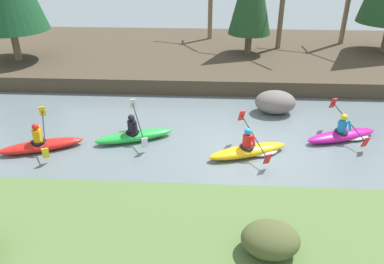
{
  "coord_description": "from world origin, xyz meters",
  "views": [
    {
      "loc": [
        -1.2,
        -10.98,
        6.34
      ],
      "look_at": [
        -1.82,
        0.16,
        0.55
      ],
      "focal_mm": 35.0,
      "sensor_mm": 36.0,
      "label": 1
    }
  ],
  "objects_px": {
    "kayaker_lead": "(344,134)",
    "boulder_midstream": "(275,102)",
    "kayaker_trailing": "(135,135)",
    "kayaker_middle": "(251,150)",
    "kayaker_far_back": "(42,144)"
  },
  "relations": [
    {
      "from": "kayaker_trailing",
      "to": "boulder_midstream",
      "type": "relative_size",
      "value": 1.68
    },
    {
      "from": "kayaker_far_back",
      "to": "kayaker_lead",
      "type": "bearing_deg",
      "value": -15.02
    },
    {
      "from": "kayaker_lead",
      "to": "boulder_midstream",
      "type": "xyz_separation_m",
      "value": [
        -2.14,
        2.19,
        0.26
      ]
    },
    {
      "from": "kayaker_lead",
      "to": "kayaker_middle",
      "type": "height_order",
      "value": "same"
    },
    {
      "from": "kayaker_middle",
      "to": "boulder_midstream",
      "type": "height_order",
      "value": "kayaker_middle"
    },
    {
      "from": "kayaker_middle",
      "to": "boulder_midstream",
      "type": "xyz_separation_m",
      "value": [
        1.24,
        3.45,
        0.26
      ]
    },
    {
      "from": "kayaker_trailing",
      "to": "kayaker_middle",
      "type": "bearing_deg",
      "value": -32.56
    },
    {
      "from": "kayaker_middle",
      "to": "kayaker_lead",
      "type": "bearing_deg",
      "value": -1.36
    },
    {
      "from": "kayaker_lead",
      "to": "kayaker_trailing",
      "type": "xyz_separation_m",
      "value": [
        -7.37,
        -0.48,
        0.02
      ]
    },
    {
      "from": "kayaker_lead",
      "to": "boulder_midstream",
      "type": "height_order",
      "value": "kayaker_lead"
    },
    {
      "from": "kayaker_lead",
      "to": "boulder_midstream",
      "type": "bearing_deg",
      "value": 113.78
    },
    {
      "from": "kayaker_lead",
      "to": "kayaker_far_back",
      "type": "relative_size",
      "value": 1.0
    },
    {
      "from": "kayaker_far_back",
      "to": "boulder_midstream",
      "type": "distance_m",
      "value": 8.94
    },
    {
      "from": "kayaker_middle",
      "to": "kayaker_far_back",
      "type": "relative_size",
      "value": 1.0
    },
    {
      "from": "kayaker_trailing",
      "to": "kayaker_far_back",
      "type": "height_order",
      "value": "same"
    }
  ]
}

